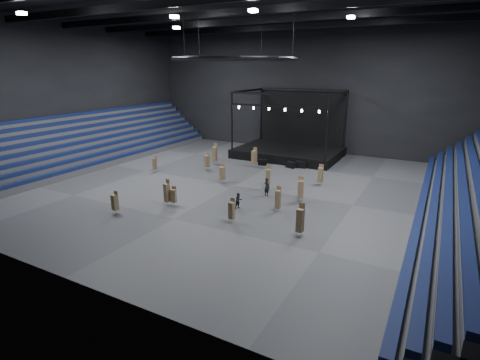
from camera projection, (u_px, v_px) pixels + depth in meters
The scene contains 29 objects.
floor at pixel (235, 186), 40.23m from camera, with size 50.00×50.00×0.00m, color #464648.
ceiling at pixel (234, 3), 35.03m from camera, with size 50.00×42.00×0.20m, color black.
wall_back at pixel (304, 90), 55.28m from camera, with size 50.00×0.20×18.00m, color black.
wall_front at pixel (42, 130), 19.98m from camera, with size 50.00×0.20×18.00m, color black.
wall_left at pixel (69, 93), 49.09m from camera, with size 0.20×42.00×18.00m, color black.
bleachers_left at pixel (86, 149), 50.25m from camera, with size 7.20×40.00×6.40m.
stage at pixel (291, 146), 53.46m from camera, with size 14.00×10.00×9.20m.
truss_ring at pixel (235, 59), 36.48m from camera, with size 12.30×12.30×5.15m.
roof_girders at pixel (234, 12), 35.26m from camera, with size 49.00×30.35×0.70m.
floodlights at pixel (211, 14), 32.07m from camera, with size 28.60×16.60×0.25m.
flight_case_left at pixel (263, 162), 48.55m from camera, with size 1.10×0.55×0.73m, color black.
flight_case_mid at pixel (291, 165), 47.22m from camera, with size 1.18×0.59×0.79m, color black.
flight_case_right at pixel (301, 164), 47.20m from camera, with size 1.31×0.66×0.87m, color black.
chair_stack_0 at pixel (207, 161), 45.99m from camera, with size 0.66×0.66×2.17m.
chair_stack_1 at pixel (301, 189), 35.08m from camera, with size 0.68×0.68×2.46m.
chair_stack_2 at pixel (174, 195), 34.10m from camera, with size 0.54×0.54×1.84m.
chair_stack_3 at pixel (300, 220), 27.77m from camera, with size 0.52×0.52×2.64m.
chair_stack_4 at pixel (115, 202), 32.20m from camera, with size 0.51×0.51×2.05m.
chair_stack_5 at pixel (320, 174), 40.04m from camera, with size 0.57×0.57×2.29m.
chair_stack_6 at pixel (254, 157), 47.37m from camera, with size 0.64×0.64×2.53m.
chair_stack_7 at pixel (215, 154), 48.65m from camera, with size 0.51×0.51×2.80m.
chair_stack_8 at pixel (278, 199), 32.58m from camera, with size 0.43×0.43×2.37m.
chair_stack_9 at pixel (167, 192), 34.14m from camera, with size 0.51×0.51×2.49m.
chair_stack_10 at pixel (232, 210), 30.37m from camera, with size 0.43×0.43×2.10m.
chair_stack_11 at pixel (155, 163), 45.13m from camera, with size 0.53×0.53×2.05m.
chair_stack_12 at pixel (268, 177), 38.78m from camera, with size 0.61×0.61×2.52m.
chair_stack_13 at pixel (222, 173), 40.86m from camera, with size 0.59×0.59×2.15m.
man_center at pixel (267, 187), 36.75m from camera, with size 0.68×0.45×1.87m, color black.
crew_member at pixel (239, 201), 33.48m from camera, with size 0.72×0.56×1.48m, color black.
Camera 1 is at (18.83, -33.41, 12.20)m, focal length 28.00 mm.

